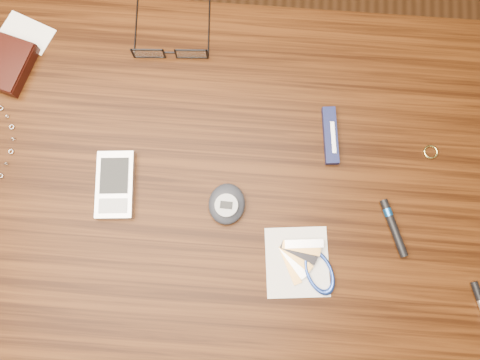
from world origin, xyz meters
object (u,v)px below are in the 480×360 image
at_px(eyeglasses, 170,50).
at_px(notepad_keys, 308,265).
at_px(desk, 229,204).
at_px(pedometer, 227,204).
at_px(pda_phone, 115,185).
at_px(pocket_knife, 330,136).

relative_size(eyeglasses, notepad_keys, 1.09).
distance_m(desk, pedometer, 0.12).
xyz_separation_m(eyeglasses, pedometer, (0.12, -0.26, -0.00)).
bearing_deg(pda_phone, eyeglasses, 74.79).
relative_size(desk, eyeglasses, 6.94).
distance_m(pda_phone, pocket_knife, 0.37).
bearing_deg(pocket_knife, eyeglasses, 154.98).
relative_size(desk, pedometer, 14.31).
distance_m(eyeglasses, pocket_knife, 0.31).
relative_size(desk, pda_phone, 8.59).
relative_size(eyeglasses, pedometer, 2.06).
height_order(eyeglasses, pda_phone, eyeglasses).
height_order(pda_phone, pedometer, pedometer).
height_order(desk, pedometer, pedometer).
bearing_deg(desk, pda_phone, 179.73).
bearing_deg(pocket_knife, pda_phone, -162.39).
xyz_separation_m(desk, pocket_knife, (0.16, 0.11, 0.11)).
relative_size(pda_phone, notepad_keys, 0.88).
xyz_separation_m(eyeglasses, notepad_keys, (0.26, -0.35, -0.01)).
relative_size(pda_phone, pocket_knife, 1.16).
distance_m(eyeglasses, pedometer, 0.29).
height_order(pda_phone, notepad_keys, pda_phone).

